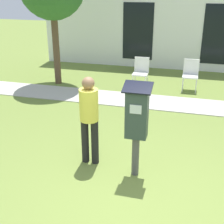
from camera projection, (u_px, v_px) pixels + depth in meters
name	position (u px, v px, depth m)	size (l,w,h in m)	color
ground_plane	(134.00, 195.00, 4.73)	(40.00, 40.00, 0.00)	olive
sidewalk	(164.00, 103.00, 8.26)	(12.00, 1.10, 0.02)	#B7B2A8
building_facade	(178.00, 24.00, 10.88)	(10.00, 0.26, 3.20)	white
parking_meter	(137.00, 119.00, 4.86)	(0.44, 0.31, 1.59)	#4C4C4C
person_standing	(89.00, 114.00, 5.25)	(0.32, 0.32, 1.58)	black
outdoor_chair_left	(141.00, 70.00, 9.32)	(0.44, 0.44, 0.90)	white
outdoor_chair_middle	(191.00, 72.00, 9.08)	(0.44, 0.44, 0.90)	white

